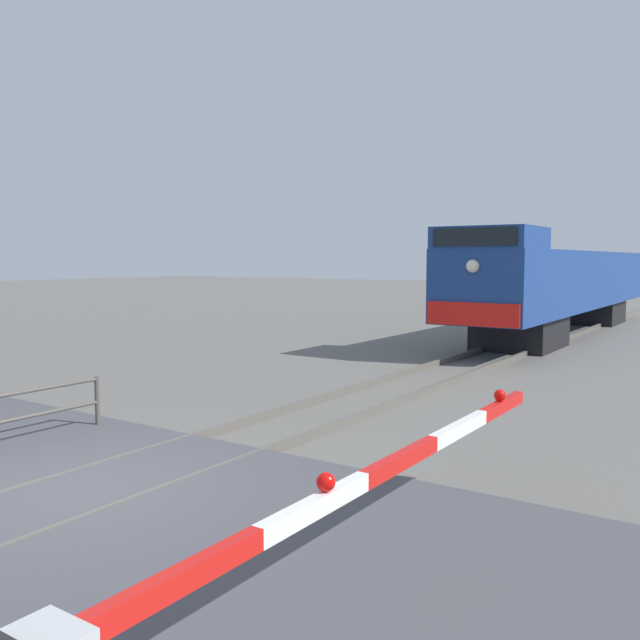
% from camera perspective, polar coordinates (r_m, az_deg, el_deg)
% --- Properties ---
extents(ground_plane, '(160.00, 160.00, 0.00)m').
position_cam_1_polar(ground_plane, '(8.76, -19.96, -14.40)').
color(ground_plane, '#605E59').
extents(rail_track_left, '(0.08, 80.00, 0.15)m').
position_cam_1_polar(rail_track_left, '(9.30, -22.65, -12.84)').
color(rail_track_left, '#59544C').
rests_on(rail_track_left, ground_plane).
extents(rail_track_right, '(0.08, 80.00, 0.15)m').
position_cam_1_polar(rail_track_right, '(8.19, -16.92, -15.13)').
color(rail_track_right, '#59544C').
rests_on(rail_track_right, ground_plane).
extents(road_surface, '(36.00, 5.25, 0.14)m').
position_cam_1_polar(road_surface, '(8.74, -19.98, -13.96)').
color(road_surface, '#47474C').
rests_on(road_surface, ground_plane).
extents(locomotive, '(2.78, 19.20, 3.81)m').
position_cam_1_polar(locomotive, '(27.48, 19.86, 2.97)').
color(locomotive, black).
rests_on(locomotive, ground_plane).
extents(crossing_gate, '(0.36, 7.16, 1.38)m').
position_cam_1_polar(crossing_gate, '(4.19, -9.46, -23.52)').
color(crossing_gate, silver).
rests_on(crossing_gate, ground_plane).
extents(guard_railing, '(0.08, 2.71, 0.95)m').
position_cam_1_polar(guard_railing, '(11.07, -23.91, -7.09)').
color(guard_railing, '#4C4742').
rests_on(guard_railing, ground_plane).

